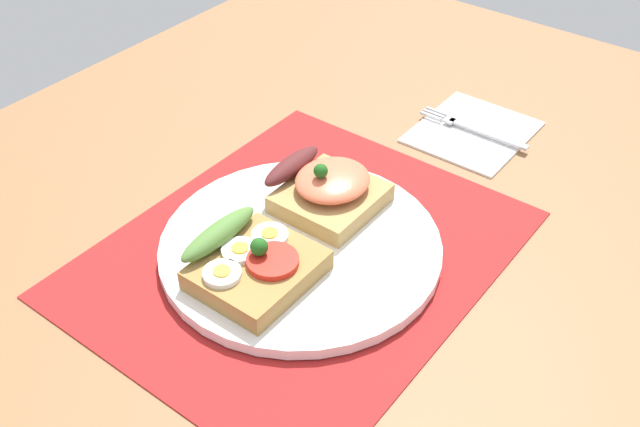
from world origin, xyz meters
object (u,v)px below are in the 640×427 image
(sandwich_salmon, at_px, (327,188))
(napkin, at_px, (473,131))
(fork, at_px, (470,127))
(plate, at_px, (301,247))
(sandwich_egg_tomato, at_px, (255,264))

(sandwich_salmon, height_order, napkin, sandwich_salmon)
(napkin, bearing_deg, fork, 116.99)
(plate, bearing_deg, napkin, -5.90)
(plate, height_order, sandwich_egg_tomato, sandwich_egg_tomato)
(sandwich_salmon, xyz_separation_m, napkin, (0.22, -0.05, -0.03))
(plate, bearing_deg, sandwich_salmon, 14.41)
(sandwich_egg_tomato, relative_size, fork, 0.78)
(napkin, distance_m, fork, 0.01)
(napkin, bearing_deg, sandwich_egg_tomato, 174.65)
(napkin, bearing_deg, sandwich_salmon, 168.43)
(sandwich_egg_tomato, height_order, fork, sandwich_egg_tomato)
(plate, distance_m, sandwich_egg_tomato, 0.06)
(sandwich_egg_tomato, xyz_separation_m, fork, (0.34, -0.03, -0.02))
(sandwich_egg_tomato, bearing_deg, sandwich_salmon, 6.10)
(napkin, height_order, fork, fork)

